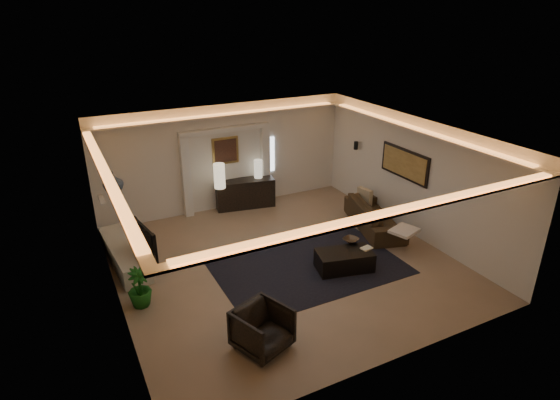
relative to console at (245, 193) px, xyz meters
name	(u,v)px	position (x,y,z in m)	size (l,w,h in m)	color
floor	(284,263)	(-0.44, -3.25, -0.40)	(7.00, 7.00, 0.00)	tan
ceiling	(285,136)	(-0.44, -3.25, 2.50)	(7.00, 7.00, 0.00)	white
wall_back	(225,157)	(-0.44, 0.25, 1.05)	(7.00, 7.00, 0.00)	silver
wall_front	(393,287)	(-0.44, -6.75, 1.05)	(7.00, 7.00, 0.00)	silver
wall_left	(111,238)	(-3.94, -3.25, 1.05)	(7.00, 7.00, 0.00)	silver
wall_right	(413,177)	(3.06, -3.25, 1.05)	(7.00, 7.00, 0.00)	silver
cove_soffit	(285,149)	(-0.44, -3.25, 2.22)	(7.00, 7.00, 0.04)	silver
daylight_slit	(270,154)	(0.91, 0.23, 0.95)	(0.25, 0.03, 1.00)	white
area_rug	(304,262)	(-0.04, -3.45, -0.39)	(4.00, 3.00, 0.01)	black
pilaster_left	(186,177)	(-1.59, 0.15, 0.70)	(0.22, 0.20, 2.20)	silver
pilaster_right	(265,165)	(0.71, 0.15, 0.70)	(0.22, 0.20, 2.20)	silver
alcove_header	(225,129)	(-0.44, 0.15, 1.85)	(2.52, 0.20, 0.12)	silver
painting_frame	(225,151)	(-0.44, 0.22, 1.25)	(0.74, 0.04, 0.74)	tan
painting_canvas	(226,151)	(-0.44, 0.19, 1.25)	(0.62, 0.02, 0.62)	#4C2D1E
art_panel_frame	(405,164)	(3.03, -2.95, 1.30)	(0.04, 1.64, 0.74)	black
art_panel_gold	(404,164)	(3.00, -2.95, 1.30)	(0.02, 1.50, 0.62)	tan
wall_sconce	(356,145)	(2.94, -1.05, 1.28)	(0.12, 0.12, 0.22)	black
wall_niche	(102,200)	(-3.88, -1.85, 1.25)	(0.10, 0.55, 0.04)	silver
console	(245,193)	(0.00, 0.00, 0.00)	(1.63, 0.51, 0.81)	black
lamp_left	(220,178)	(-0.81, -0.25, 0.69)	(0.30, 0.30, 0.66)	beige
lamp_right	(258,168)	(0.42, 0.00, 0.69)	(0.23, 0.23, 0.51)	beige
media_ledge	(124,254)	(-3.59, -1.65, -0.18)	(0.58, 2.34, 0.44)	beige
tv	(140,241)	(-3.31, -2.26, 0.38)	(0.15, 1.13, 0.65)	black
figurine	(128,219)	(-3.30, -0.76, 0.24)	(0.12, 0.12, 0.33)	#372B1D
ginger_jar	(113,182)	(-3.59, -1.56, 1.49)	(0.42, 0.42, 0.43)	slate
plant	(139,288)	(-3.59, -3.41, -0.01)	(0.44, 0.44, 0.78)	#155413
sofa	(375,216)	(2.42, -2.73, -0.07)	(0.88, 2.25, 0.66)	#42281E
throw_blanket	(404,231)	(2.22, -4.05, 0.15)	(0.61, 0.50, 0.07)	#F5EBBF
throw_pillow	(365,197)	(2.63, -2.00, 0.15)	(0.13, 0.45, 0.45)	tan
coffee_table	(344,261)	(0.59, -4.07, -0.20)	(1.18, 0.65, 0.44)	black
bowl	(351,241)	(0.97, -3.75, 0.05)	(0.33, 0.33, 0.08)	#463423
magazine	(367,249)	(1.08, -4.17, 0.02)	(0.24, 0.17, 0.03)	beige
armchair	(262,329)	(-2.03, -5.53, -0.02)	(0.81, 0.83, 0.76)	#2E241C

